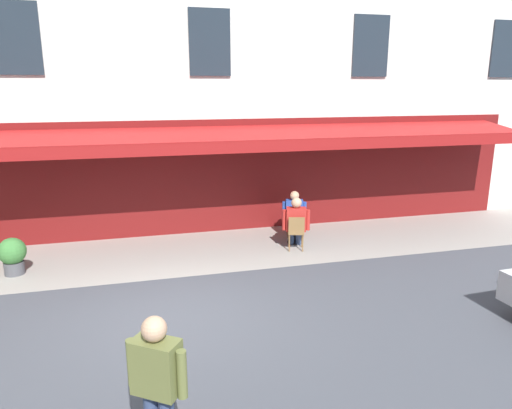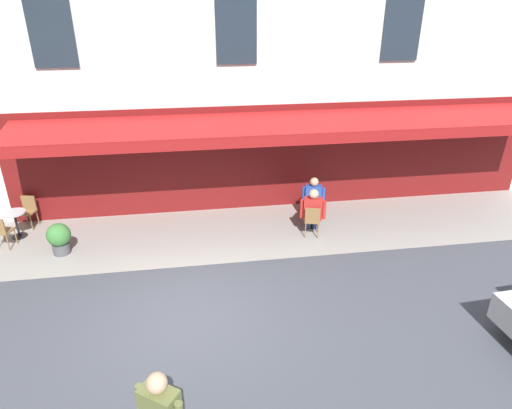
% 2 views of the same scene
% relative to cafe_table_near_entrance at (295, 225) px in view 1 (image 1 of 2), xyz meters
% --- Properties ---
extents(ground_plane, '(70.00, 70.00, 0.00)m').
position_rel_cafe_table_near_entrance_xyz_m(ground_plane, '(3.60, 3.41, -0.49)').
color(ground_plane, '#42444C').
extents(sidewalk_cafe_terrace, '(20.50, 3.20, 0.01)m').
position_rel_cafe_table_near_entrance_xyz_m(sidewalk_cafe_terrace, '(0.35, 0.01, -0.49)').
color(sidewalk_cafe_terrace, gray).
rests_on(sidewalk_cafe_terrace, ground_plane).
extents(cafe_table_near_entrance, '(0.60, 0.60, 0.75)m').
position_rel_cafe_table_near_entrance_xyz_m(cafe_table_near_entrance, '(0.00, 0.00, 0.00)').
color(cafe_table_near_entrance, black).
rests_on(cafe_table_near_entrance, ground_plane).
extents(cafe_chair_wicker_by_window, '(0.50, 0.50, 0.91)m').
position_rel_cafe_table_near_entrance_xyz_m(cafe_chair_wicker_by_window, '(0.18, 0.61, 0.06)').
color(cafe_chair_wicker_by_window, olive).
rests_on(cafe_chair_wicker_by_window, ground_plane).
extents(cafe_chair_wicker_corner_right, '(0.50, 0.50, 0.91)m').
position_rel_cafe_table_near_entrance_xyz_m(cafe_chair_wicker_corner_right, '(-0.18, -0.61, 0.06)').
color(cafe_chair_wicker_corner_right, olive).
rests_on(cafe_chair_wicker_corner_right, ground_plane).
extents(seated_patron_in_blue, '(0.64, 0.61, 1.31)m').
position_rel_cafe_table_near_entrance_xyz_m(seated_patron_in_blue, '(-0.12, -0.40, 0.21)').
color(seated_patron_in_blue, navy).
rests_on(seated_patron_in_blue, ground_plane).
extents(seated_companion_in_red, '(0.69, 0.65, 1.36)m').
position_rel_cafe_table_near_entrance_xyz_m(seated_companion_in_red, '(0.12, 0.40, 0.23)').
color(seated_companion_in_red, navy).
rests_on(seated_companion_in_red, ground_plane).
extents(walking_pedestrian_in_olive, '(0.62, 0.53, 1.77)m').
position_rel_cafe_table_near_entrance_xyz_m(walking_pedestrian_in_olive, '(3.92, 6.76, 0.54)').
color(walking_pedestrian_in_olive, navy).
rests_on(walking_pedestrian_in_olive, ground_plane).
extents(potted_plant_by_steps, '(0.60, 0.60, 0.84)m').
position_rel_cafe_table_near_entrance_xyz_m(potted_plant_by_steps, '(6.78, 0.49, -0.03)').
color(potted_plant_by_steps, '#4C4C51').
rests_on(potted_plant_by_steps, ground_plane).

